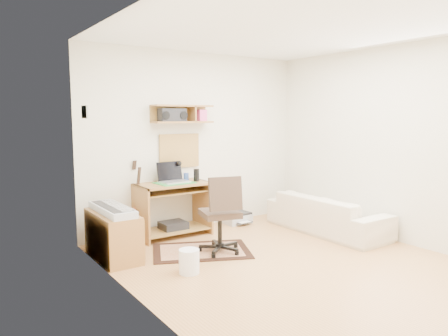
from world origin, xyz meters
TOP-DOWN VIEW (x-y plane):
  - floor at (0.00, 0.00)m, footprint 3.60×4.00m
  - ceiling at (0.00, 0.00)m, footprint 3.60×4.00m
  - back_wall at (0.00, 2.00)m, footprint 3.60×0.01m
  - left_wall at (-1.80, 0.00)m, footprint 0.01×4.00m
  - right_wall at (1.80, 0.00)m, footprint 0.01×4.00m
  - wall_shelf at (-0.30, 1.88)m, footprint 0.90×0.25m
  - cork_board at (-0.30, 1.98)m, footprint 0.64×0.03m
  - wall_photo at (-1.79, 1.50)m, footprint 0.02×0.20m
  - desk at (-0.55, 1.73)m, footprint 1.00×0.55m
  - laptop at (-0.53, 1.71)m, footprint 0.40×0.40m
  - speaker at (-0.20, 1.68)m, footprint 0.08×0.08m
  - desk_lamp at (-0.34, 1.87)m, footprint 0.09×0.09m
  - pencil_cup at (-0.28, 1.83)m, footprint 0.08×0.08m
  - boombox at (-0.47, 1.87)m, footprint 0.38×0.17m
  - rug at (-0.59, 0.90)m, footprint 1.40×1.21m
  - task_chair at (-0.42, 0.75)m, footprint 0.62×0.62m
  - cabinet at (-1.58, 1.28)m, footprint 0.40×0.90m
  - music_keyboard at (-1.58, 1.28)m, footprint 0.28×0.89m
  - guitar at (-1.00, 1.86)m, footprint 0.33×0.27m
  - waste_basket at (-1.08, 0.35)m, footprint 0.22×0.22m
  - printer at (0.60, 1.80)m, footprint 0.44×0.35m
  - sofa at (1.38, 0.64)m, footprint 0.54×1.83m

SIDE VIEW (x-z plane):
  - floor at x=0.00m, z-range -0.01..0.00m
  - rug at x=-0.59m, z-range 0.00..0.02m
  - printer at x=0.60m, z-range 0.01..0.16m
  - waste_basket at x=-1.08m, z-range 0.00..0.26m
  - cabinet at x=-1.58m, z-range 0.00..0.55m
  - sofa at x=1.38m, z-range 0.00..0.72m
  - desk at x=-0.55m, z-range 0.00..0.75m
  - task_chair at x=-0.42m, z-range 0.00..0.98m
  - guitar at x=-1.00m, z-range 0.00..1.08m
  - music_keyboard at x=-1.58m, z-range 0.55..0.63m
  - pencil_cup at x=-0.28m, z-range 0.75..0.86m
  - speaker at x=-0.20m, z-range 0.75..0.93m
  - desk_lamp at x=-0.34m, z-range 0.75..1.03m
  - laptop at x=-0.53m, z-range 0.75..1.04m
  - cork_board at x=-0.30m, z-range 0.92..1.42m
  - back_wall at x=0.00m, z-range 0.00..2.60m
  - left_wall at x=-1.80m, z-range 0.00..2.60m
  - right_wall at x=1.80m, z-range 0.00..2.60m
  - boombox at x=-0.47m, z-range 1.58..1.78m
  - wall_shelf at x=-0.30m, z-range 1.57..1.83m
  - wall_photo at x=-1.79m, z-range 1.65..1.79m
  - ceiling at x=0.00m, z-range 2.60..2.61m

